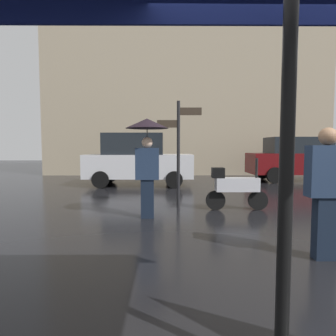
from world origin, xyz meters
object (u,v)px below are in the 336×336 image
(parked_car_right, at_px, (138,159))
(pedestrian_with_umbrella, at_px, (147,144))
(parked_car_left, at_px, (301,159))
(parked_scooter, at_px, (235,187))
(street_signpost, at_px, (179,143))
(pedestrian_with_bag, at_px, (327,185))

(parked_car_right, bearing_deg, pedestrian_with_umbrella, 108.47)
(pedestrian_with_umbrella, xyz_separation_m, parked_car_left, (6.28, 6.68, -0.57))
(parked_scooter, xyz_separation_m, parked_car_left, (4.26, 5.92, 0.42))
(parked_car_right, relative_size, street_signpost, 1.58)
(pedestrian_with_umbrella, bearing_deg, pedestrian_with_bag, 85.62)
(parked_scooter, distance_m, parked_car_left, 7.30)
(pedestrian_with_bag, distance_m, parked_car_left, 9.74)
(pedestrian_with_umbrella, relative_size, parked_scooter, 1.42)
(parked_car_right, xyz_separation_m, street_signpost, (1.41, -4.32, 0.59))
(parked_car_left, relative_size, parked_car_right, 1.11)
(parked_scooter, relative_size, street_signpost, 0.57)
(pedestrian_with_umbrella, height_order, parked_car_left, pedestrian_with_umbrella)
(parked_scooter, bearing_deg, pedestrian_with_bag, -71.73)
(pedestrian_with_umbrella, relative_size, pedestrian_with_bag, 1.19)
(parked_car_left, bearing_deg, pedestrian_with_bag, -119.04)
(pedestrian_with_umbrella, distance_m, parked_car_left, 9.19)
(pedestrian_with_bag, distance_m, street_signpost, 3.86)
(pedestrian_with_umbrella, distance_m, pedestrian_with_bag, 3.46)
(parked_car_right, bearing_deg, parked_car_left, -158.47)
(street_signpost, bearing_deg, parked_car_right, 108.10)
(pedestrian_with_bag, bearing_deg, pedestrian_with_umbrella, 94.83)
(parked_scooter, bearing_deg, street_signpost, 177.28)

